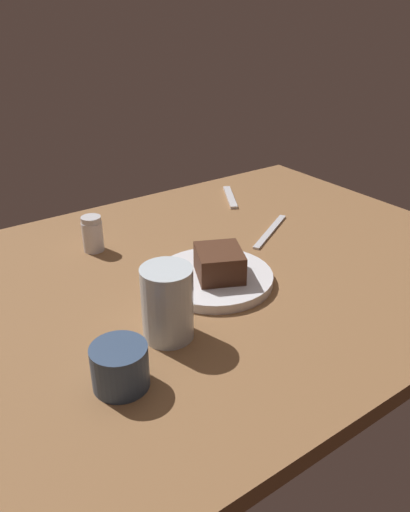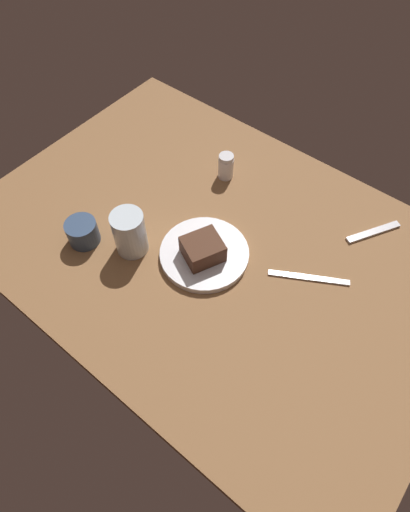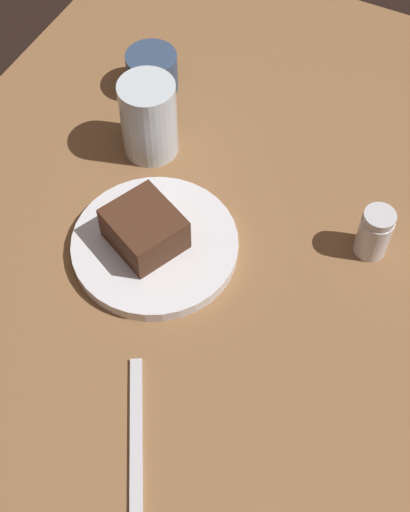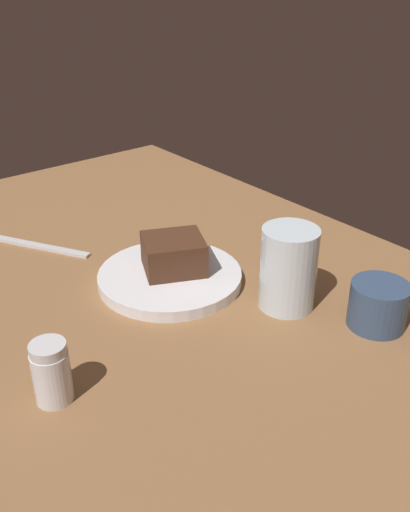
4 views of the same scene
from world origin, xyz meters
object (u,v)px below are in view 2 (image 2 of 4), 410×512
Objects in this scene: chocolate_cake_slice at (203,249)px; dessert_spoon at (373,232)px; dessert_plate at (204,254)px; salt_shaker at (226,166)px; water_glass at (130,233)px; butter_knife at (309,278)px; coffee_cup at (83,232)px.

chocolate_cake_slice reaches higher than dessert_spoon.
dessert_plate is 2.90× the size of salt_shaker.
chocolate_cake_slice is at bearing 116.33° from salt_shaker.
water_glass is at bearing 163.22° from dessert_spoon.
water_glass reaches higher than dessert_plate.
chocolate_cake_slice is (-0.38, 1.07, 3.43)cm from dessert_plate.
water_glass is 0.62× the size of butter_knife.
coffee_cup is (26.63, 13.75, -1.21)cm from chocolate_cake_slice.
dessert_plate is 30.22cm from coffee_cup.
coffee_cup is at bearing 27.67° from water_glass.
butter_knife is (5.71, 21.85, -0.10)cm from dessert_spoon.
salt_shaker is 0.97× the size of coffee_cup.
salt_shaker is 0.63× the size of water_glass.
salt_shaker reaches higher than dessert_plate.
dessert_plate is 2.45× the size of chocolate_cake_slice.
dessert_plate reaches higher than butter_knife.
dessert_plate is at bearing 168.28° from dessert_spoon.
salt_shaker is 42.09cm from dessert_spoon.
butter_knife is (-23.16, -10.36, -0.63)cm from dessert_plate.
salt_shaker is at bearing -63.40° from dessert_plate.
water_glass reaches higher than salt_shaker.
water_glass is at bearing 27.05° from chocolate_cake_slice.
dessert_spoon is (-55.12, -47.03, -2.75)cm from coffee_cup.
water_glass is 12.69cm from coffee_cup.
dessert_plate is at bearing 116.60° from salt_shaker.
dessert_spoon is at bearing -169.89° from salt_shaker.
dessert_plate is 18.46cm from water_glass.
chocolate_cake_slice is at bearing -152.69° from coffee_cup.
salt_shaker is at bearing -63.67° from chocolate_cake_slice.
butter_knife is at bearing 157.86° from salt_shaker.
dessert_plate is 25.38cm from butter_knife.
butter_knife is (-35.60, 14.48, -3.41)cm from salt_shaker.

